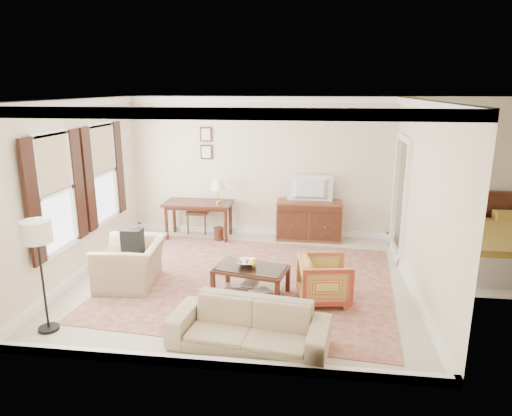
% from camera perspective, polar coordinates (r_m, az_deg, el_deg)
% --- Properties ---
extents(room_shell, '(5.51, 5.01, 2.91)m').
position_cam_1_polar(room_shell, '(7.00, -1.96, 9.92)').
color(room_shell, beige).
rests_on(room_shell, ground).
extents(annex_bedroom, '(3.00, 2.70, 2.90)m').
position_cam_1_polar(annex_bedroom, '(9.14, 28.62, -4.43)').
color(annex_bedroom, beige).
rests_on(annex_bedroom, ground).
extents(window_front, '(0.12, 1.56, 1.80)m').
position_cam_1_polar(window_front, '(7.43, -23.85, 1.74)').
color(window_front, '#CCB284').
rests_on(window_front, room_shell).
extents(window_rear, '(0.12, 1.56, 1.80)m').
position_cam_1_polar(window_rear, '(8.81, -18.58, 4.14)').
color(window_rear, '#CCB284').
rests_on(window_rear, room_shell).
extents(doorway, '(0.10, 1.12, 2.25)m').
position_cam_1_polar(doorway, '(8.77, 17.54, 0.99)').
color(doorway, white).
rests_on(doorway, room_shell).
extents(rug, '(4.79, 4.20, 0.01)m').
position_cam_1_polar(rug, '(7.55, -0.69, -9.12)').
color(rug, maroon).
rests_on(rug, room_shell).
extents(writing_desk, '(1.40, 0.70, 0.76)m').
position_cam_1_polar(writing_desk, '(9.56, -7.20, 0.10)').
color(writing_desk, '#492215').
rests_on(writing_desk, room_shell).
extents(desk_chair, '(0.52, 0.52, 1.05)m').
position_cam_1_polar(desk_chair, '(9.94, -7.23, -0.09)').
color(desk_chair, brown).
rests_on(desk_chair, room_shell).
extents(desk_lamp, '(0.32, 0.32, 0.50)m').
position_cam_1_polar(desk_lamp, '(9.37, -4.76, 2.14)').
color(desk_lamp, silver).
rests_on(desk_lamp, writing_desk).
extents(framed_prints, '(0.25, 0.04, 0.68)m').
position_cam_1_polar(framed_prints, '(9.69, -6.25, 8.08)').
color(framed_prints, '#492215').
rests_on(framed_prints, room_shell).
extents(sideboard, '(1.32, 0.51, 0.81)m').
position_cam_1_polar(sideboard, '(9.49, 6.63, -1.55)').
color(sideboard, brown).
rests_on(sideboard, room_shell).
extents(tv, '(0.88, 0.51, 0.12)m').
position_cam_1_polar(tv, '(9.27, 6.78, 3.44)').
color(tv, black).
rests_on(tv, sideboard).
extents(coffee_table, '(1.18, 0.84, 0.45)m').
position_cam_1_polar(coffee_table, '(6.97, -0.64, -8.18)').
color(coffee_table, '#492215').
rests_on(coffee_table, room_shell).
extents(fruit_bowl, '(0.42, 0.42, 0.10)m').
position_cam_1_polar(fruit_bowl, '(6.97, -1.20, -6.77)').
color(fruit_bowl, silver).
rests_on(fruit_bowl, coffee_table).
extents(book_a, '(0.28, 0.12, 0.38)m').
position_cam_1_polar(book_a, '(7.11, -1.57, -9.20)').
color(book_a, brown).
rests_on(book_a, coffee_table).
extents(book_b, '(0.19, 0.24, 0.38)m').
position_cam_1_polar(book_b, '(6.90, 0.09, -10.02)').
color(book_b, brown).
rests_on(book_b, coffee_table).
extents(striped_armchair, '(0.78, 0.82, 0.75)m').
position_cam_1_polar(striped_armchair, '(6.83, 8.55, -8.62)').
color(striped_armchair, maroon).
rests_on(striped_armchair, room_shell).
extents(club_armchair, '(0.81, 1.16, 0.96)m').
position_cam_1_polar(club_armchair, '(7.54, -15.41, -5.82)').
color(club_armchair, tan).
rests_on(club_armchair, room_shell).
extents(backpack, '(0.22, 0.32, 0.40)m').
position_cam_1_polar(backpack, '(7.54, -15.20, -3.80)').
color(backpack, black).
rests_on(backpack, club_armchair).
extents(sofa, '(1.98, 0.82, 0.75)m').
position_cam_1_polar(sofa, '(5.65, -0.90, -13.70)').
color(sofa, tan).
rests_on(sofa, room_shell).
extents(floor_lamp, '(0.37, 0.37, 1.49)m').
position_cam_1_polar(floor_lamp, '(6.29, -25.66, -3.62)').
color(floor_lamp, black).
rests_on(floor_lamp, room_shell).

